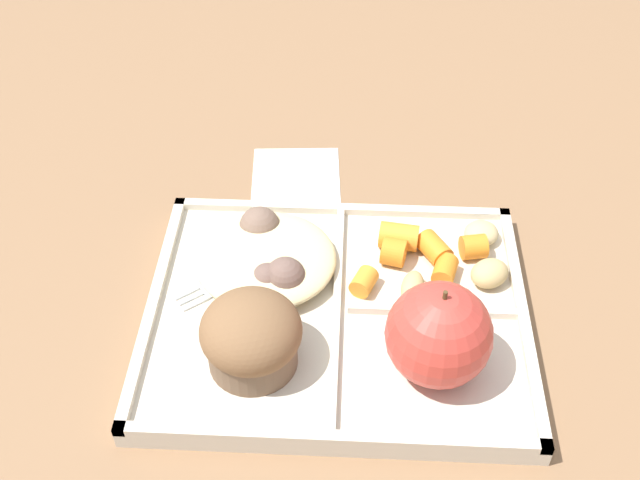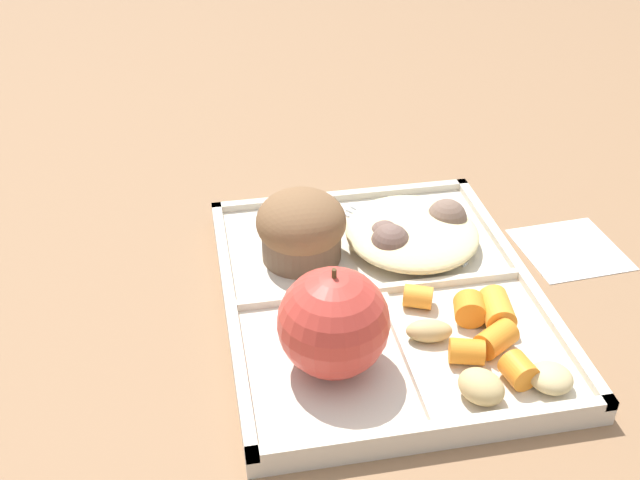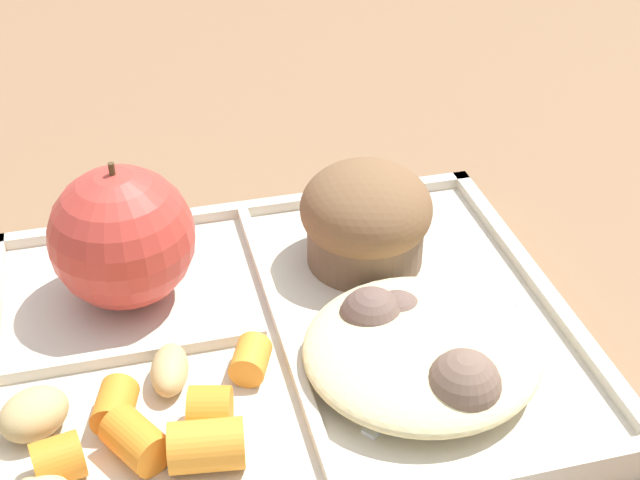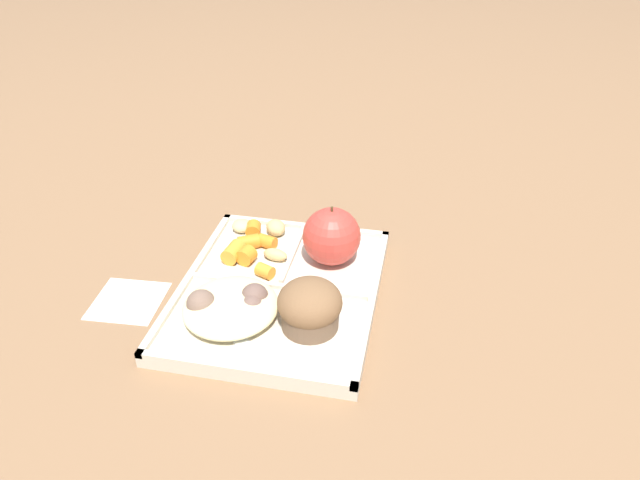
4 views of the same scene
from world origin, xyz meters
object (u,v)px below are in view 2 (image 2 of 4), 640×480
Objects in this scene: green_apple at (333,323)px; bran_muffin at (301,228)px; lunch_tray at (380,299)px; plastic_fork at (394,231)px.

green_apple is 0.15m from bran_muffin.
lunch_tray is 3.60× the size of green_apple.
green_apple reaches higher than plastic_fork.
bran_muffin is at bearing 0.00° from green_apple.
green_apple is 1.12× the size of bran_muffin.
bran_muffin is (0.07, 0.06, 0.04)m from lunch_tray.
lunch_tray reaches higher than plastic_fork.
lunch_tray is 0.11m from green_apple.
green_apple is (-0.08, 0.06, 0.05)m from lunch_tray.
green_apple reaches higher than bran_muffin.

